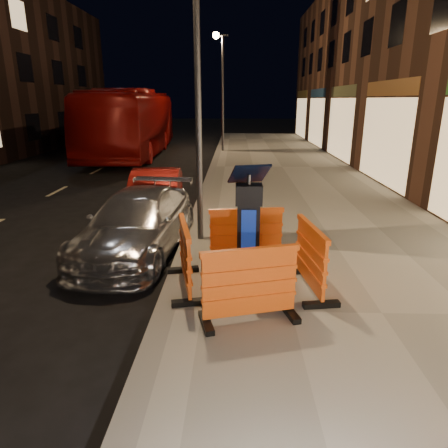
{
  "coord_description": "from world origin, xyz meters",
  "views": [
    {
      "loc": [
        0.97,
        -4.92,
        2.96
      ],
      "look_at": [
        0.8,
        1.0,
        1.1
      ],
      "focal_mm": 32.0,
      "sensor_mm": 36.0,
      "label": 1
    }
  ],
  "objects_px": {
    "barrier_front": "(250,285)",
    "bus_doubledecker": "(135,155)",
    "barrier_bldgside": "(310,258)",
    "car_red": "(157,215)",
    "parking_kiosk": "(248,232)",
    "barrier_kerbside": "(185,257)",
    "barrier_back": "(246,237)",
    "car_silver": "(139,252)"
  },
  "relations": [
    {
      "from": "barrier_front",
      "to": "bus_doubledecker",
      "type": "height_order",
      "value": "bus_doubledecker"
    },
    {
      "from": "barrier_bldgside",
      "to": "car_red",
      "type": "height_order",
      "value": "barrier_bldgside"
    },
    {
      "from": "parking_kiosk",
      "to": "car_red",
      "type": "xyz_separation_m",
      "value": [
        -2.29,
        4.52,
        -1.06
      ]
    },
    {
      "from": "barrier_kerbside",
      "to": "car_red",
      "type": "relative_size",
      "value": 0.37
    },
    {
      "from": "barrier_back",
      "to": "barrier_front",
      "type": "bearing_deg",
      "value": -97.13
    },
    {
      "from": "barrier_bldgside",
      "to": "car_red",
      "type": "relative_size",
      "value": 0.37
    },
    {
      "from": "barrier_kerbside",
      "to": "car_silver",
      "type": "relative_size",
      "value": 0.32
    },
    {
      "from": "barrier_front",
      "to": "barrier_kerbside",
      "type": "distance_m",
      "value": 1.34
    },
    {
      "from": "barrier_front",
      "to": "car_red",
      "type": "bearing_deg",
      "value": 97.55
    },
    {
      "from": "barrier_bldgside",
      "to": "bus_doubledecker",
      "type": "xyz_separation_m",
      "value": [
        -6.69,
        16.33,
        -0.66
      ]
    },
    {
      "from": "barrier_front",
      "to": "car_red",
      "type": "xyz_separation_m",
      "value": [
        -2.29,
        5.47,
        -0.66
      ]
    },
    {
      "from": "barrier_back",
      "to": "barrier_bldgside",
      "type": "bearing_deg",
      "value": -52.13
    },
    {
      "from": "barrier_kerbside",
      "to": "bus_doubledecker",
      "type": "relative_size",
      "value": 0.11
    },
    {
      "from": "barrier_bldgside",
      "to": "bus_doubledecker",
      "type": "distance_m",
      "value": 17.66
    },
    {
      "from": "car_silver",
      "to": "car_red",
      "type": "distance_m",
      "value": 2.66
    },
    {
      "from": "barrier_kerbside",
      "to": "car_red",
      "type": "xyz_separation_m",
      "value": [
        -1.34,
        4.52,
        -0.66
      ]
    },
    {
      "from": "barrier_back",
      "to": "car_red",
      "type": "xyz_separation_m",
      "value": [
        -2.29,
        3.57,
        -0.66
      ]
    },
    {
      "from": "barrier_kerbside",
      "to": "bus_doubledecker",
      "type": "bearing_deg",
      "value": 4.21
    },
    {
      "from": "car_silver",
      "to": "bus_doubledecker",
      "type": "height_order",
      "value": "bus_doubledecker"
    },
    {
      "from": "parking_kiosk",
      "to": "car_silver",
      "type": "xyz_separation_m",
      "value": [
        -2.14,
        1.86,
        -1.06
      ]
    },
    {
      "from": "barrier_kerbside",
      "to": "car_red",
      "type": "bearing_deg",
      "value": 4.33
    },
    {
      "from": "barrier_back",
      "to": "barrier_kerbside",
      "type": "relative_size",
      "value": 1.0
    },
    {
      "from": "barrier_front",
      "to": "barrier_back",
      "type": "bearing_deg",
      "value": 74.87
    },
    {
      "from": "barrier_kerbside",
      "to": "barrier_back",
      "type": "bearing_deg",
      "value": -57.13
    },
    {
      "from": "barrier_back",
      "to": "car_red",
      "type": "relative_size",
      "value": 0.37
    },
    {
      "from": "barrier_front",
      "to": "barrier_back",
      "type": "relative_size",
      "value": 1.0
    },
    {
      "from": "barrier_bldgside",
      "to": "bus_doubledecker",
      "type": "relative_size",
      "value": 0.11
    },
    {
      "from": "barrier_kerbside",
      "to": "car_red",
      "type": "height_order",
      "value": "barrier_kerbside"
    },
    {
      "from": "bus_doubledecker",
      "to": "car_red",
      "type": "bearing_deg",
      "value": -76.25
    },
    {
      "from": "car_red",
      "to": "bus_doubledecker",
      "type": "relative_size",
      "value": 0.29
    },
    {
      "from": "barrier_front",
      "to": "barrier_back",
      "type": "height_order",
      "value": "same"
    },
    {
      "from": "barrier_front",
      "to": "bus_doubledecker",
      "type": "bearing_deg",
      "value": 93.24
    },
    {
      "from": "barrier_back",
      "to": "bus_doubledecker",
      "type": "bearing_deg",
      "value": 103.33
    },
    {
      "from": "bus_doubledecker",
      "to": "barrier_back",
      "type": "bearing_deg",
      "value": -72.08
    },
    {
      "from": "car_red",
      "to": "barrier_bldgside",
      "type": "bearing_deg",
      "value": -59.04
    },
    {
      "from": "barrier_back",
      "to": "barrier_kerbside",
      "type": "height_order",
      "value": "same"
    },
    {
      "from": "car_silver",
      "to": "car_red",
      "type": "relative_size",
      "value": 1.16
    },
    {
      "from": "parking_kiosk",
      "to": "car_silver",
      "type": "bearing_deg",
      "value": 128.79
    },
    {
      "from": "barrier_back",
      "to": "car_silver",
      "type": "xyz_separation_m",
      "value": [
        -2.14,
        0.91,
        -0.66
      ]
    },
    {
      "from": "barrier_back",
      "to": "bus_doubledecker",
      "type": "height_order",
      "value": "bus_doubledecker"
    },
    {
      "from": "car_silver",
      "to": "barrier_front",
      "type": "bearing_deg",
      "value": -46.74
    },
    {
      "from": "barrier_front",
      "to": "barrier_kerbside",
      "type": "xyz_separation_m",
      "value": [
        -0.95,
        0.95,
        0.0
      ]
    }
  ]
}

